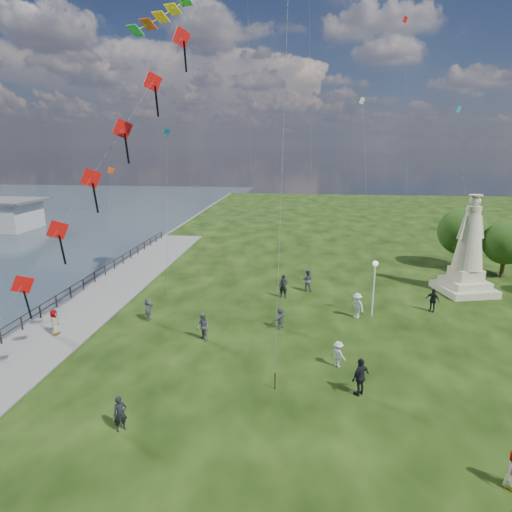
# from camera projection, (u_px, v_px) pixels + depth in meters

# --- Properties ---
(waterfront) EXTENTS (200.00, 200.00, 1.51)m
(waterfront) POSITION_uv_depth(u_px,v_px,m) (47.00, 326.00, 28.69)
(waterfront) COLOR #2F4047
(waterfront) RESTS_ON ground
(statue) EXTENTS (4.79, 4.79, 8.01)m
(statue) POSITION_uv_depth(u_px,v_px,m) (468.00, 257.00, 34.40)
(statue) COLOR #B9B08C
(statue) RESTS_ON ground
(lamppost) EXTENTS (0.38, 0.38, 4.08)m
(lamppost) POSITION_uv_depth(u_px,v_px,m) (374.00, 277.00, 29.42)
(lamppost) COLOR silver
(lamppost) RESTS_ON ground
(tree_row) EXTENTS (9.13, 12.00, 5.89)m
(tree_row) POSITION_uv_depth(u_px,v_px,m) (492.00, 240.00, 38.91)
(tree_row) COLOR #382314
(tree_row) RESTS_ON ground
(person_0) EXTENTS (0.68, 0.65, 1.57)m
(person_0) POSITION_uv_depth(u_px,v_px,m) (120.00, 414.00, 18.00)
(person_0) COLOR black
(person_0) RESTS_ON ground
(person_1) EXTENTS (0.98, 1.00, 1.78)m
(person_1) POSITION_uv_depth(u_px,v_px,m) (203.00, 327.00, 26.30)
(person_1) COLOR #595960
(person_1) RESTS_ON ground
(person_2) EXTENTS (1.04, 0.98, 1.47)m
(person_2) POSITION_uv_depth(u_px,v_px,m) (338.00, 354.00, 23.22)
(person_2) COLOR silver
(person_2) RESTS_ON ground
(person_3) EXTENTS (1.22, 1.20, 1.93)m
(person_3) POSITION_uv_depth(u_px,v_px,m) (361.00, 377.00, 20.52)
(person_3) COLOR black
(person_3) RESTS_ON ground
(person_5) EXTENTS (0.84, 1.52, 1.55)m
(person_5) POSITION_uv_depth(u_px,v_px,m) (148.00, 309.00, 29.45)
(person_5) COLOR #595960
(person_5) RESTS_ON ground
(person_6) EXTENTS (0.75, 0.56, 1.87)m
(person_6) POSITION_uv_depth(u_px,v_px,m) (283.00, 286.00, 33.73)
(person_6) COLOR black
(person_6) RESTS_ON ground
(person_7) EXTENTS (0.98, 0.69, 1.86)m
(person_7) POSITION_uv_depth(u_px,v_px,m) (307.00, 280.00, 35.24)
(person_7) COLOR #595960
(person_7) RESTS_ON ground
(person_8) EXTENTS (1.23, 1.27, 1.81)m
(person_8) POSITION_uv_depth(u_px,v_px,m) (357.00, 306.00, 29.75)
(person_8) COLOR silver
(person_8) RESTS_ON ground
(person_9) EXTENTS (1.09, 1.06, 1.72)m
(person_9) POSITION_uv_depth(u_px,v_px,m) (433.00, 300.00, 30.92)
(person_9) COLOR black
(person_9) RESTS_ON ground
(person_10) EXTENTS (0.60, 0.86, 1.63)m
(person_10) POSITION_uv_depth(u_px,v_px,m) (55.00, 324.00, 26.97)
(person_10) COLOR #595960
(person_10) RESTS_ON ground
(person_11) EXTENTS (1.02, 1.49, 1.48)m
(person_11) POSITION_uv_depth(u_px,v_px,m) (280.00, 318.00, 28.05)
(person_11) COLOR #595960
(person_11) RESTS_ON ground
(red_kite_train) EXTENTS (9.05, 9.35, 17.70)m
(red_kite_train) POSITION_uv_depth(u_px,v_px,m) (104.00, 161.00, 20.92)
(red_kite_train) COLOR black
(red_kite_train) RESTS_ON ground
(small_kites) EXTENTS (29.99, 17.01, 26.32)m
(small_kites) POSITION_uv_depth(u_px,v_px,m) (308.00, 115.00, 37.65)
(small_kites) COLOR teal
(small_kites) RESTS_ON ground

